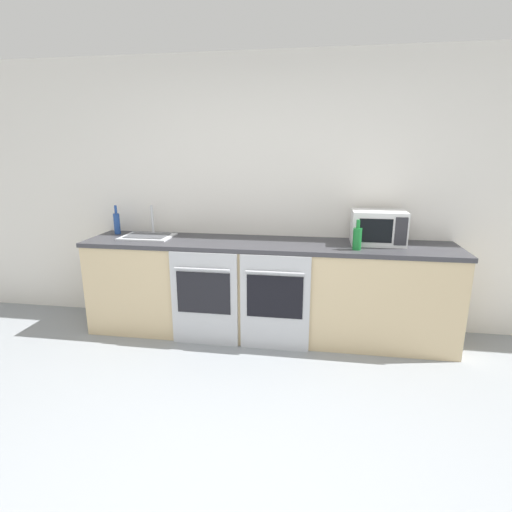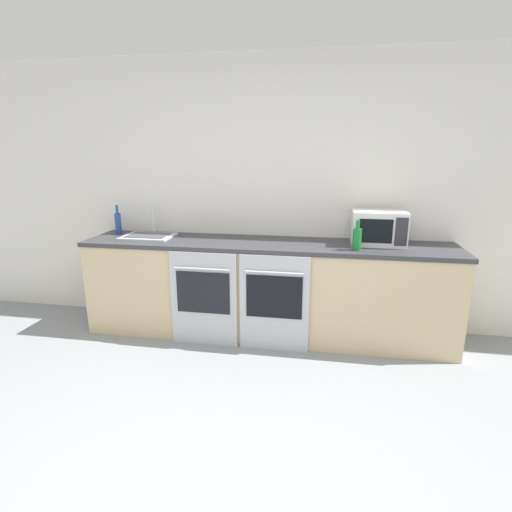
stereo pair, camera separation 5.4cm
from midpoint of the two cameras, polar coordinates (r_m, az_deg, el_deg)
wall_back at (r=3.94m, az=1.84°, el=8.65°), size 10.00×0.06×2.60m
counter_back at (r=3.80m, az=1.09°, el=-4.68°), size 3.42×0.64×0.91m
oven_left at (r=3.61m, az=-7.85°, el=-6.10°), size 0.61×0.06×0.87m
oven_right at (r=3.49m, az=2.25°, el=-6.73°), size 0.61×0.06×0.87m
microwave at (r=3.73m, az=16.64°, el=3.93°), size 0.47×0.33×0.30m
bottle_blue at (r=4.28m, az=-19.61°, el=4.49°), size 0.06×0.06×0.29m
bottle_green at (r=3.47m, az=13.83°, el=2.51°), size 0.07×0.07×0.26m
sink at (r=4.03m, az=-15.59°, el=2.83°), size 0.48×0.37×0.29m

